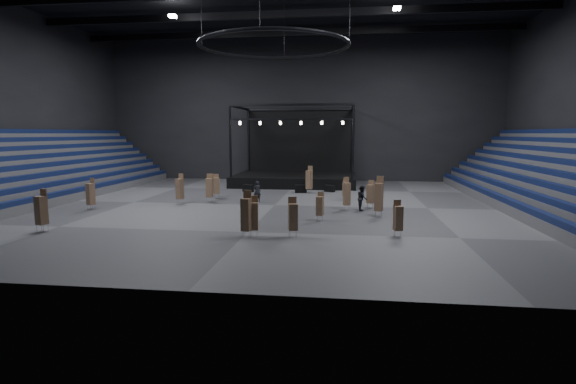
# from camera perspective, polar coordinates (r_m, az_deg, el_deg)

# --- Properties ---
(floor) EXTENTS (50.00, 50.00, 0.00)m
(floor) POSITION_cam_1_polar(r_m,az_deg,el_deg) (37.81, -1.70, -1.68)
(floor) COLOR #48484A
(floor) RESTS_ON ground
(wall_back) EXTENTS (50.00, 0.20, 18.00)m
(wall_back) POSITION_cam_1_polar(r_m,az_deg,el_deg) (58.24, 1.58, 10.40)
(wall_back) COLOR black
(wall_back) RESTS_ON ground
(wall_front) EXTENTS (50.00, 0.20, 18.00)m
(wall_front) POSITION_cam_1_polar(r_m,az_deg,el_deg) (17.20, -13.47, 17.32)
(wall_front) COLOR black
(wall_front) RESTS_ON ground
(bleachers_left) EXTENTS (7.20, 40.00, 6.40)m
(bleachers_left) POSITION_cam_1_polar(r_m,az_deg,el_deg) (47.00, -30.53, 1.21)
(bleachers_left) COLOR #4D4D4F
(bleachers_left) RESTS_ON floor
(bleachers_right) EXTENTS (7.20, 40.00, 6.40)m
(bleachers_right) POSITION_cam_1_polar(r_m,az_deg,el_deg) (40.83, 31.98, 0.32)
(bleachers_right) COLOR #4D4D4F
(bleachers_right) RESTS_ON floor
(stage) EXTENTS (14.00, 10.00, 9.20)m
(stage) POSITION_cam_1_polar(r_m,az_deg,el_deg) (53.62, 1.03, 2.58)
(stage) COLOR black
(stage) RESTS_ON floor
(truss_ring) EXTENTS (12.30, 12.30, 5.15)m
(truss_ring) POSITION_cam_1_polar(r_m,az_deg,el_deg) (37.99, -1.78, 18.07)
(truss_ring) COLOR black
(truss_ring) RESTS_ON ceiling
(flight_case_left) EXTENTS (1.22, 0.95, 0.73)m
(flight_case_left) POSITION_cam_1_polar(r_m,az_deg,el_deg) (46.68, -5.08, 0.48)
(flight_case_left) COLOR black
(flight_case_left) RESTS_ON floor
(flight_case_mid) EXTENTS (1.25, 0.75, 0.78)m
(flight_case_mid) POSITION_cam_1_polar(r_m,az_deg,el_deg) (45.80, 1.63, 0.42)
(flight_case_mid) COLOR black
(flight_case_mid) RESTS_ON floor
(flight_case_right) EXTENTS (1.17, 0.90, 0.70)m
(flight_case_right) POSITION_cam_1_polar(r_m,az_deg,el_deg) (46.57, 5.31, 0.45)
(flight_case_right) COLOR black
(flight_case_right) RESTS_ON floor
(chair_stack_0) EXTENTS (0.66, 0.66, 2.60)m
(chair_stack_0) POSITION_cam_1_polar(r_m,az_deg,el_deg) (39.42, -13.58, 0.46)
(chair_stack_0) COLOR silver
(chair_stack_0) RESTS_ON floor
(chair_stack_1) EXTENTS (0.65, 0.65, 2.27)m
(chair_stack_1) POSITION_cam_1_polar(r_m,az_deg,el_deg) (36.74, 10.41, -0.18)
(chair_stack_1) COLOR silver
(chair_stack_1) RESTS_ON floor
(chair_stack_2) EXTENTS (0.70, 0.70, 2.64)m
(chair_stack_2) POSITION_cam_1_polar(r_m,az_deg,el_deg) (31.31, -28.84, -1.96)
(chair_stack_2) COLOR silver
(chair_stack_2) RESTS_ON floor
(chair_stack_3) EXTENTS (0.67, 0.67, 2.52)m
(chair_stack_3) POSITION_cam_1_polar(r_m,az_deg,el_deg) (38.55, -23.77, -0.17)
(chair_stack_3) COLOR silver
(chair_stack_3) RESTS_ON floor
(chair_stack_4) EXTENTS (0.54, 0.54, 1.99)m
(chair_stack_4) POSITION_cam_1_polar(r_m,az_deg,el_deg) (31.02, 4.08, -1.72)
(chair_stack_4) COLOR silver
(chair_stack_4) RESTS_ON floor
(chair_stack_5) EXTENTS (0.54, 0.54, 2.39)m
(chair_stack_5) POSITION_cam_1_polar(r_m,az_deg,el_deg) (26.29, -4.34, -2.99)
(chair_stack_5) COLOR silver
(chair_stack_5) RESTS_ON floor
(chair_stack_6) EXTENTS (0.69, 0.69, 2.26)m
(chair_stack_6) POSITION_cam_1_polar(r_m,az_deg,el_deg) (42.26, -9.08, 0.84)
(chair_stack_6) COLOR silver
(chair_stack_6) RESTS_ON floor
(chair_stack_7) EXTENTS (0.68, 0.68, 2.96)m
(chair_stack_7) POSITION_cam_1_polar(r_m,az_deg,el_deg) (32.97, 11.46, -0.54)
(chair_stack_7) COLOR silver
(chair_stack_7) RESTS_ON floor
(chair_stack_8) EXTENTS (0.63, 0.63, 2.35)m
(chair_stack_8) POSITION_cam_1_polar(r_m,az_deg,el_deg) (25.98, 0.62, -3.10)
(chair_stack_8) COLOR silver
(chair_stack_8) RESTS_ON floor
(chair_stack_9) EXTENTS (0.59, 0.59, 2.77)m
(chair_stack_9) POSITION_cam_1_polar(r_m,az_deg,el_deg) (25.92, -5.32, -2.77)
(chair_stack_9) COLOR silver
(chair_stack_9) RESTS_ON floor
(chair_stack_10) EXTENTS (0.59, 0.59, 2.49)m
(chair_stack_10) POSITION_cam_1_polar(r_m,az_deg,el_deg) (40.00, -9.95, 0.62)
(chair_stack_10) COLOR silver
(chair_stack_10) RESTS_ON floor
(chair_stack_11) EXTENTS (0.61, 0.61, 2.61)m
(chair_stack_11) POSITION_cam_1_polar(r_m,az_deg,el_deg) (35.44, 7.47, -0.18)
(chair_stack_11) COLOR silver
(chair_stack_11) RESTS_ON floor
(chair_stack_12) EXTENTS (0.45, 0.45, 1.81)m
(chair_stack_12) POSITION_cam_1_polar(r_m,az_deg,el_deg) (41.01, 7.22, 0.35)
(chair_stack_12) COLOR silver
(chair_stack_12) RESTS_ON floor
(chair_stack_13) EXTENTS (0.70, 0.70, 2.77)m
(chair_stack_13) POSITION_cam_1_polar(r_m,az_deg,el_deg) (45.26, 2.71, 1.64)
(chair_stack_13) COLOR silver
(chair_stack_13) RESTS_ON floor
(chair_stack_14) EXTENTS (0.57, 0.57, 2.16)m
(chair_stack_14) POSITION_cam_1_polar(r_m,az_deg,el_deg) (26.89, 13.80, -3.18)
(chair_stack_14) COLOR silver
(chair_stack_14) RESTS_ON floor
(man_center) EXTENTS (0.79, 0.67, 1.85)m
(man_center) POSITION_cam_1_polar(r_m,az_deg,el_deg) (39.66, -3.94, 0.08)
(man_center) COLOR black
(man_center) RESTS_ON floor
(crew_member) EXTENTS (0.78, 0.98, 1.96)m
(crew_member) POSITION_cam_1_polar(r_m,az_deg,el_deg) (35.48, 9.41, -0.78)
(crew_member) COLOR black
(crew_member) RESTS_ON floor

